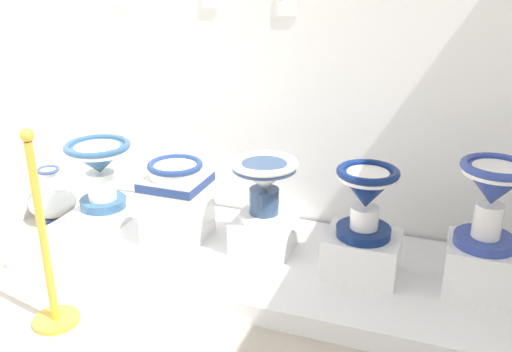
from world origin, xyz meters
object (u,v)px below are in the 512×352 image
object	(u,v)px
plinth_block_slender_white	(105,214)
antique_toilet_slender_white	(99,164)
antique_toilet_tall_cobalt	(264,179)
plinth_block_rightmost	(361,254)
plinth_block_tall_cobalt	(264,234)
plinth_block_pale_glazed	(480,267)
plinth_block_broad_patterned	(179,231)
stanchion_post_near_left	(47,264)
antique_toilet_broad_patterned	(177,192)
info_placard_third	(287,5)
decorative_vase_corner	(52,200)
antique_toilet_rightmost	(366,194)
antique_toilet_pale_glazed	(493,192)

from	to	relation	value
plinth_block_slender_white	antique_toilet_slender_white	world-z (taller)	antique_toilet_slender_white
antique_toilet_tall_cobalt	plinth_block_rightmost	world-z (taller)	antique_toilet_tall_cobalt
plinth_block_tall_cobalt	plinth_block_pale_glazed	world-z (taller)	plinth_block_pale_glazed
plinth_block_broad_patterned	plinth_block_tall_cobalt	size ratio (longest dim) A/B	1.07
plinth_block_broad_patterned	stanchion_post_near_left	bearing A→B (deg)	-107.92
antique_toilet_broad_patterned	info_placard_third	bearing A→B (deg)	45.79
antique_toilet_tall_cobalt	info_placard_third	xyz separation A→B (m)	(-0.03, 0.46, 0.89)
plinth_block_rightmost	decorative_vase_corner	distance (m)	2.14
info_placard_third	stanchion_post_near_left	distance (m)	1.89
decorative_vase_corner	stanchion_post_near_left	world-z (taller)	stanchion_post_near_left
plinth_block_tall_cobalt	decorative_vase_corner	bearing A→B (deg)	177.17
antique_toilet_slender_white	plinth_block_rightmost	size ratio (longest dim) A/B	1.11
plinth_block_tall_cobalt	decorative_vase_corner	xyz separation A→B (m)	(-1.56, 0.08, -0.06)
antique_toilet_tall_cobalt	stanchion_post_near_left	distance (m)	1.20
stanchion_post_near_left	antique_toilet_tall_cobalt	bearing A→B (deg)	47.92
plinth_block_broad_patterned	antique_toilet_broad_patterned	size ratio (longest dim) A/B	0.91
plinth_block_slender_white	plinth_block_rightmost	world-z (taller)	plinth_block_rightmost
antique_toilet_slender_white	info_placard_third	xyz separation A→B (m)	(1.06, 0.46, 0.94)
antique_toilet_tall_cobalt	antique_toilet_broad_patterned	bearing A→B (deg)	-173.94
plinth_block_broad_patterned	plinth_block_pale_glazed	world-z (taller)	plinth_block_pale_glazed
plinth_block_pale_glazed	stanchion_post_near_left	distance (m)	2.12
antique_toilet_tall_cobalt	info_placard_third	distance (m)	1.00
antique_toilet_slender_white	antique_toilet_rightmost	xyz separation A→B (m)	(1.66, -0.06, 0.07)
plinth_block_rightmost	antique_toilet_rightmost	xyz separation A→B (m)	(0.00, 0.00, 0.35)
antique_toilet_broad_patterned	antique_toilet_pale_glazed	world-z (taller)	antique_toilet_pale_glazed
antique_toilet_rightmost	info_placard_third	bearing A→B (deg)	138.78
info_placard_third	plinth_block_rightmost	bearing A→B (deg)	-41.22
plinth_block_slender_white	antique_toilet_tall_cobalt	size ratio (longest dim) A/B	0.99
antique_toilet_slender_white	plinth_block_pale_glazed	xyz separation A→B (m)	(2.24, -0.03, -0.26)
plinth_block_pale_glazed	stanchion_post_near_left	xyz separation A→B (m)	(-1.95, -0.84, 0.09)
plinth_block_rightmost	plinth_block_pale_glazed	bearing A→B (deg)	3.66
plinth_block_tall_cobalt	stanchion_post_near_left	xyz separation A→B (m)	(-0.79, -0.87, 0.12)
plinth_block_broad_patterned	stanchion_post_near_left	size ratio (longest dim) A/B	0.35
plinth_block_tall_cobalt	plinth_block_rightmost	world-z (taller)	plinth_block_rightmost
antique_toilet_slender_white	antique_toilet_rightmost	distance (m)	1.66
plinth_block_tall_cobalt	plinth_block_slender_white	bearing A→B (deg)	-179.62
antique_toilet_pale_glazed	info_placard_third	xyz separation A→B (m)	(-1.19, 0.49, 0.78)
plinth_block_broad_patterned	plinth_block_tall_cobalt	xyz separation A→B (m)	(0.52, 0.06, 0.05)
antique_toilet_tall_cobalt	plinth_block_rightmost	xyz separation A→B (m)	(0.57, -0.07, -0.32)
plinth_block_broad_patterned	antique_toilet_tall_cobalt	distance (m)	0.65
plinth_block_pale_glazed	plinth_block_slender_white	bearing A→B (deg)	179.32
antique_toilet_broad_patterned	antique_toilet_rightmost	xyz separation A→B (m)	(1.10, -0.02, 0.16)
antique_toilet_slender_white	plinth_block_tall_cobalt	size ratio (longest dim) A/B	1.29
plinth_block_slender_white	info_placard_third	distance (m)	1.72
plinth_block_slender_white	decorative_vase_corner	world-z (taller)	decorative_vase_corner
decorative_vase_corner	plinth_block_pale_glazed	bearing A→B (deg)	-2.33
antique_toilet_tall_cobalt	antique_toilet_slender_white	bearing A→B (deg)	-179.62
stanchion_post_near_left	plinth_block_rightmost	bearing A→B (deg)	30.47
antique_toilet_slender_white	decorative_vase_corner	distance (m)	0.60
antique_toilet_broad_patterned	plinth_block_rightmost	world-z (taller)	antique_toilet_broad_patterned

